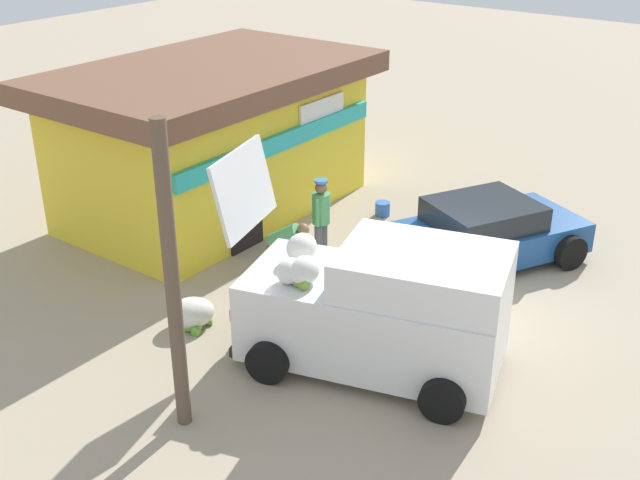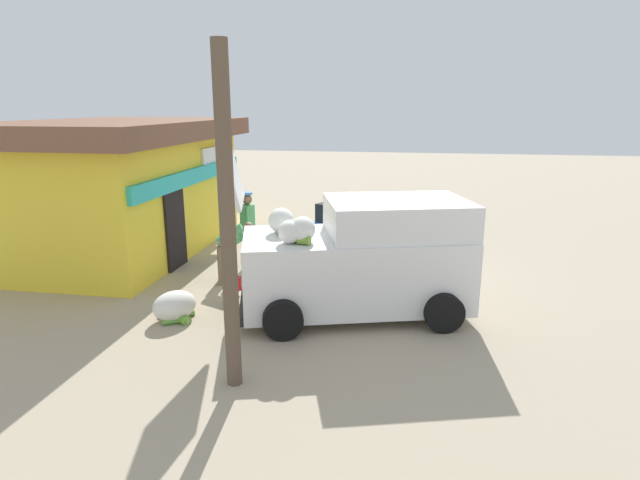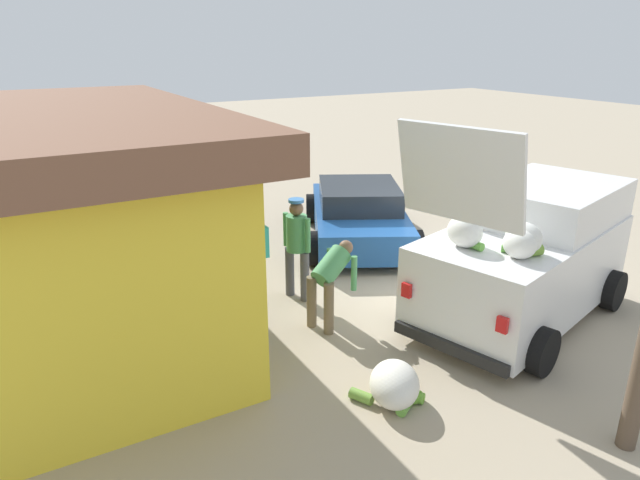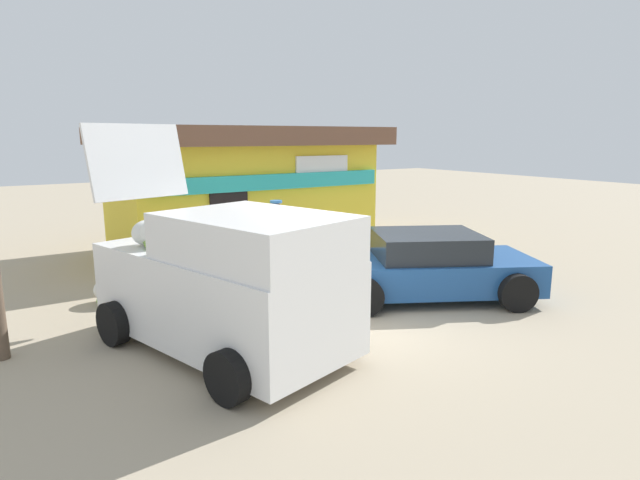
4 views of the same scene
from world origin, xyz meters
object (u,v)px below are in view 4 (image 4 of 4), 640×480
object	(u,v)px
vendor_standing	(277,236)
delivery_van	(227,281)
customer_bending	(227,251)
storefront_bar	(240,187)
paint_bucket	(369,256)
unloaded_banana_pile	(115,290)
parked_sedan	(426,266)

from	to	relation	value
vendor_standing	delivery_van	bearing A→B (deg)	-129.22
customer_bending	storefront_bar	bearing A→B (deg)	61.79
customer_bending	paint_bucket	bearing A→B (deg)	4.12
delivery_van	unloaded_banana_pile	distance (m)	3.32
parked_sedan	paint_bucket	distance (m)	2.86
delivery_van	customer_bending	size ratio (longest dim) A/B	3.53
vendor_standing	customer_bending	xyz separation A→B (m)	(-1.09, 0.01, -0.19)
parked_sedan	unloaded_banana_pile	distance (m)	5.75
storefront_bar	paint_bucket	bearing A→B (deg)	-59.05
vendor_standing	paint_bucket	xyz separation A→B (m)	(2.64, 0.28, -0.83)
customer_bending	paint_bucket	size ratio (longest dim) A/B	3.88
parked_sedan	customer_bending	distance (m)	3.84
delivery_van	parked_sedan	distance (m)	4.16
storefront_bar	customer_bending	size ratio (longest dim) A/B	5.56
unloaded_banana_pile	paint_bucket	distance (m)	5.80
parked_sedan	delivery_van	bearing A→B (deg)	-175.36
storefront_bar	customer_bending	bearing A→B (deg)	-118.21
storefront_bar	parked_sedan	xyz separation A→B (m)	(1.12, -5.87, -1.08)
unloaded_banana_pile	parked_sedan	bearing A→B (deg)	-28.88
paint_bucket	parked_sedan	bearing A→B (deg)	-105.92
parked_sedan	customer_bending	xyz separation A→B (m)	(-2.96, 2.45, 0.20)
vendor_standing	paint_bucket	size ratio (longest dim) A/B	5.27
vendor_standing	paint_bucket	world-z (taller)	vendor_standing
parked_sedan	customer_bending	size ratio (longest dim) A/B	3.46
storefront_bar	parked_sedan	size ratio (longest dim) A/B	1.61
unloaded_banana_pile	storefront_bar	bearing A→B (deg)	38.47
customer_bending	paint_bucket	xyz separation A→B (m)	(3.73, 0.27, -0.64)
delivery_van	customer_bending	xyz separation A→B (m)	(1.17, 2.78, -0.22)
vendor_standing	storefront_bar	bearing A→B (deg)	77.68
storefront_bar	unloaded_banana_pile	bearing A→B (deg)	-141.53
parked_sedan	unloaded_banana_pile	world-z (taller)	parked_sedan
delivery_van	paint_bucket	distance (m)	5.84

